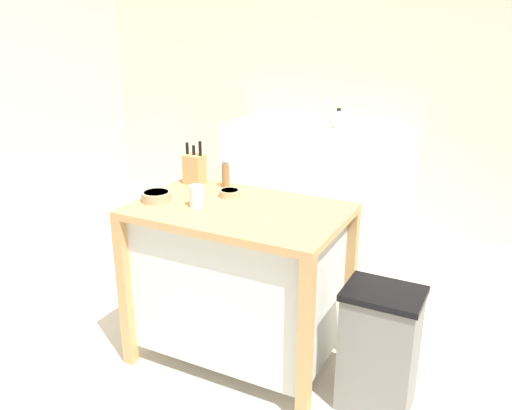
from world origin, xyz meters
The scene contains 12 objects.
ground_plane centered at (0.00, 0.00, 0.00)m, with size 6.58×6.58×0.00m, color beige.
wall_back centered at (0.00, 2.57, 1.30)m, with size 5.58×0.10×2.60m, color beige.
kitchen_island centered at (-0.03, 0.19, 0.50)m, with size 1.08×0.69×0.89m.
knife_block centered at (-0.45, 0.43, 0.98)m, with size 0.11×0.09×0.25m.
bowl_ceramic_wide centered at (-0.46, 0.08, 0.92)m, with size 0.16×0.16×0.05m.
bowl_stoneware_deep centered at (-0.15, 0.32, 0.91)m, with size 0.11×0.11×0.04m.
drinking_cup centered at (-0.22, 0.10, 0.95)m, with size 0.07×0.07×0.11m.
pepper_grinder centered at (-0.25, 0.45, 0.97)m, with size 0.04×0.04×0.17m.
trash_bin centered at (0.75, 0.14, 0.32)m, with size 0.36×0.28×0.63m.
sink_counter centered at (-0.37, 2.22, 0.46)m, with size 1.60×0.60×0.91m.
sink_faucet centered at (-0.37, 2.36, 1.02)m, with size 0.02×0.02×0.22m.
bottle_hand_soap centered at (-0.19, 2.21, 0.99)m, with size 0.06×0.06×0.17m.
Camera 1 is at (1.22, -2.06, 1.82)m, focal length 37.87 mm.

